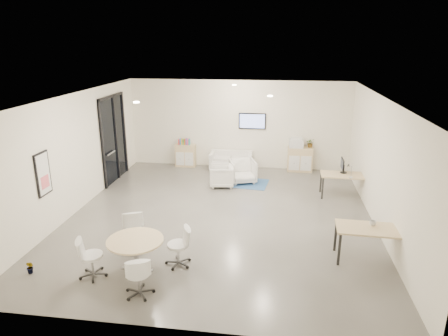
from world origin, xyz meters
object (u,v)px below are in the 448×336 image
sideboard_left (186,155)px  round_table (135,243)px  loveseat (231,161)px  armchair_left (222,175)px  desk_rear (344,177)px  sideboard_right (300,159)px  armchair_right (243,170)px  desk_front (371,231)px

sideboard_left → round_table: bearing=-84.9°
sideboard_left → loveseat: sideboard_left is taller
armchair_left → desk_rear: armchair_left is taller
sideboard_left → sideboard_right: size_ratio=0.94×
armchair_right → sideboard_right: bearing=19.0°
sideboard_right → loveseat: 2.49m
desk_rear → round_table: bearing=-133.6°
armchair_left → round_table: (-1.02, -5.20, 0.23)m
armchair_left → armchair_right: 0.80m
sideboard_left → desk_rear: bearing=-23.6°
desk_rear → loveseat: bearing=150.4°
sideboard_right → desk_front: bearing=-78.6°
sideboard_right → round_table: (-3.59, -7.14, 0.17)m
sideboard_left → armchair_left: (1.65, -1.97, -0.03)m
loveseat → armchair_right: bearing=-68.3°
desk_rear → sideboard_right: bearing=118.2°
desk_rear → desk_front: size_ratio=0.93×
armchair_right → desk_rear: (3.12, -0.87, 0.22)m
armchair_right → desk_front: armchair_right is taller
sideboard_right → desk_rear: size_ratio=0.65×
armchair_right → armchair_left: bearing=-161.6°
sideboard_right → loveseat: size_ratio=0.58×
loveseat → desk_rear: desk_rear is taller
sideboard_right → armchair_right: size_ratio=1.07×
armchair_left → round_table: 5.30m
sideboard_right → desk_rear: 2.63m
desk_rear → round_table: size_ratio=1.19×
sideboard_left → sideboard_right: bearing=-0.3°
sideboard_left → armchair_left: size_ratio=1.08×
sideboard_left → desk_rear: sideboard_left is taller
loveseat → armchair_left: 1.80m
loveseat → desk_front: size_ratio=1.04×
desk_front → round_table: (-4.81, -1.09, -0.06)m
sideboard_left → desk_front: (5.44, -6.08, 0.26)m
sideboard_right → armchair_right: sideboard_right is taller
sideboard_left → sideboard_right: (4.22, -0.02, 0.03)m
sideboard_right → desk_rear: sideboard_right is taller
armchair_left → desk_front: 5.60m
sideboard_right → armchair_left: (-2.57, -1.95, -0.06)m
armchair_right → desk_front: size_ratio=0.57×
loveseat → armchair_left: bearing=-93.8°
round_table → armchair_right: bearing=73.7°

